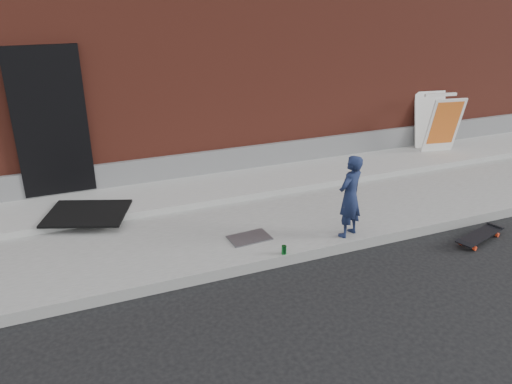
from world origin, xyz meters
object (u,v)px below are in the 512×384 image
skateboard (480,235)px  soda_can (284,250)px  child (350,196)px  pizza_sign (438,122)px

skateboard → soda_can: size_ratio=7.93×
child → skateboard: 1.99m
child → soda_can: (-1.02, -0.15, -0.51)m
skateboard → child: bearing=161.0°
child → soda_can: 1.15m
pizza_sign → soda_can: bearing=-150.8°
soda_can → child: bearing=8.3°
soda_can → skateboard: bearing=-9.4°
child → soda_can: bearing=-15.9°
pizza_sign → soda_can: 5.20m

